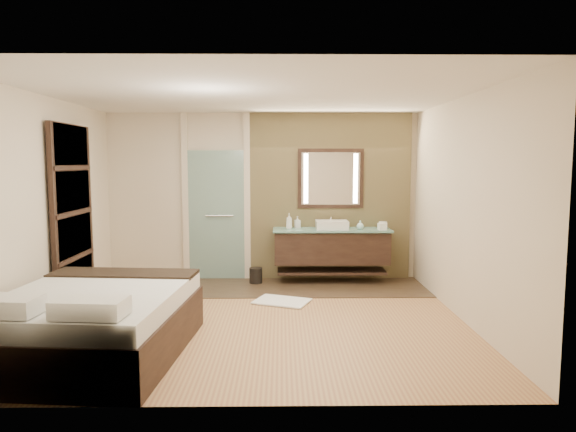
{
  "coord_description": "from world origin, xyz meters",
  "views": [
    {
      "loc": [
        0.3,
        -6.11,
        1.91
      ],
      "look_at": [
        0.39,
        0.6,
        1.21
      ],
      "focal_mm": 32.0,
      "sensor_mm": 36.0,
      "label": 1
    }
  ],
  "objects_px": {
    "waste_bin": "(256,276)",
    "mirror_unit": "(331,179)",
    "vanity": "(331,247)",
    "bed": "(94,322)"
  },
  "relations": [
    {
      "from": "mirror_unit",
      "to": "waste_bin",
      "type": "distance_m",
      "value": 1.96
    },
    {
      "from": "vanity",
      "to": "mirror_unit",
      "type": "relative_size",
      "value": 1.75
    },
    {
      "from": "vanity",
      "to": "mirror_unit",
      "type": "xyz_separation_m",
      "value": [
        0.0,
        0.24,
        1.07
      ]
    },
    {
      "from": "mirror_unit",
      "to": "waste_bin",
      "type": "relative_size",
      "value": 4.17
    },
    {
      "from": "mirror_unit",
      "to": "vanity",
      "type": "bearing_deg",
      "value": -90.0
    },
    {
      "from": "vanity",
      "to": "waste_bin",
      "type": "distance_m",
      "value": 1.28
    },
    {
      "from": "waste_bin",
      "to": "mirror_unit",
      "type": "bearing_deg",
      "value": 14.33
    },
    {
      "from": "bed",
      "to": "waste_bin",
      "type": "distance_m",
      "value": 3.35
    },
    {
      "from": "mirror_unit",
      "to": "waste_bin",
      "type": "bearing_deg",
      "value": -165.67
    },
    {
      "from": "vanity",
      "to": "bed",
      "type": "distance_m",
      "value": 4.07
    }
  ]
}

